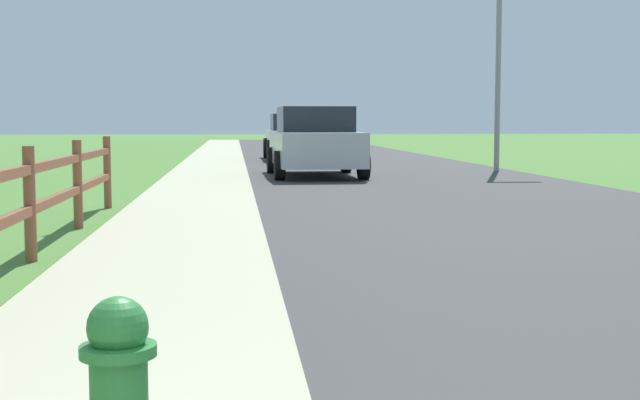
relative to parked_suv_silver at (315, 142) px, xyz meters
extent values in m
plane|color=#4B7B34|center=(-1.56, 5.32, -0.80)|extent=(120.00, 120.00, 0.00)
cube|color=#393939|center=(1.94, 7.32, -0.80)|extent=(7.00, 66.00, 0.01)
cube|color=#B2B292|center=(-4.56, 7.32, -0.80)|extent=(6.00, 66.00, 0.01)
cube|color=#4B7B34|center=(-6.06, 7.32, -0.80)|extent=(5.00, 66.00, 0.00)
cylinder|color=#287233|center=(-2.26, -18.19, -0.17)|extent=(0.23, 0.23, 0.03)
sphere|color=#287233|center=(-2.26, -18.19, -0.10)|extent=(0.18, 0.18, 0.18)
cube|color=#22612B|center=(-2.26, -18.19, -0.04)|extent=(0.04, 0.04, 0.04)
cylinder|color=brown|center=(-3.79, -12.48, -0.26)|extent=(0.11, 0.11, 1.08)
cylinder|color=brown|center=(-3.79, -9.95, -0.26)|extent=(0.11, 0.11, 1.08)
cylinder|color=brown|center=(-3.79, -7.42, -0.26)|extent=(0.11, 0.11, 1.08)
cube|color=#B7BABF|center=(0.00, 0.00, -0.14)|extent=(1.97, 4.36, 0.77)
cube|color=#1E232B|center=(0.00, 0.00, 0.54)|extent=(1.69, 2.07, 0.58)
cylinder|color=black|center=(0.97, -1.32, -0.48)|extent=(0.23, 0.66, 0.65)
cylinder|color=black|center=(-0.91, -1.36, -0.48)|extent=(0.23, 0.66, 0.65)
cylinder|color=black|center=(0.91, 1.36, -0.48)|extent=(0.23, 0.66, 0.65)
cylinder|color=black|center=(-0.97, 1.32, -0.48)|extent=(0.23, 0.66, 0.65)
cube|color=white|center=(0.15, 8.92, -0.16)|extent=(1.82, 4.61, 0.68)
cube|color=#1E232B|center=(0.15, 8.81, 0.45)|extent=(1.60, 2.15, 0.56)
cylinder|color=black|center=(1.06, 7.50, -0.45)|extent=(0.22, 0.71, 0.70)
cylinder|color=black|center=(-0.74, 7.49, -0.45)|extent=(0.22, 0.71, 0.70)
cylinder|color=black|center=(1.05, 10.35, -0.45)|extent=(0.22, 0.71, 0.70)
cylinder|color=black|center=(-0.75, 10.34, -0.45)|extent=(0.22, 0.71, 0.70)
cylinder|color=gray|center=(4.89, 1.61, 2.41)|extent=(0.14, 0.14, 6.43)
camera|label=1|loc=(-1.91, -20.82, 0.51)|focal=49.76mm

